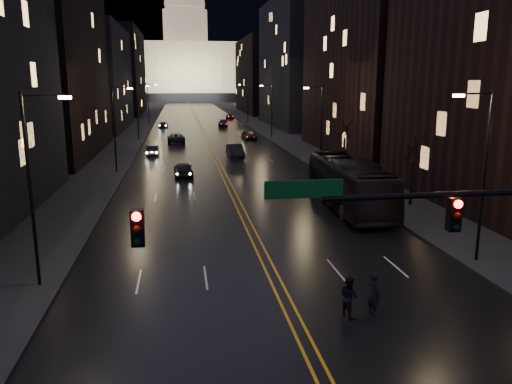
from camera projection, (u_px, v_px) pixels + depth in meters
name	position (u px, v px, depth m)	size (l,w,h in m)	color
road	(195.00, 115.00, 140.66)	(20.00, 320.00, 0.02)	black
sidewalk_left	(144.00, 116.00, 138.58)	(8.00, 320.00, 0.16)	black
sidewalk_right	(244.00, 115.00, 142.70)	(8.00, 320.00, 0.16)	black
center_line	(195.00, 115.00, 140.65)	(0.62, 320.00, 0.01)	orange
building_left_mid	(40.00, 43.00, 61.19)	(12.00, 30.00, 28.00)	black
building_left_far	(93.00, 78.00, 98.73)	(12.00, 34.00, 20.00)	black
building_left_dist	(120.00, 72.00, 144.63)	(12.00, 40.00, 24.00)	black
building_right_tall	(380.00, 3.00, 62.41)	(12.00, 30.00, 38.00)	black
building_right_mid	(300.00, 64.00, 104.25)	(12.00, 34.00, 26.00)	black
building_right_dist	(263.00, 76.00, 151.01)	(12.00, 40.00, 22.00)	black
mountain_ridge	(236.00, 6.00, 373.74)	(520.00, 60.00, 130.00)	black
capitol	(186.00, 66.00, 252.76)	(90.00, 50.00, 58.50)	black
streetlamp_right_near	(482.00, 168.00, 25.33)	(2.13, 0.25, 9.00)	black
streetlamp_left_near	(34.00, 180.00, 22.15)	(2.13, 0.25, 9.00)	black
streetlamp_right_mid	(320.00, 122.00, 54.28)	(2.13, 0.25, 9.00)	black
streetlamp_left_mid	(116.00, 124.00, 51.10)	(2.13, 0.25, 9.00)	black
streetlamp_right_far	(271.00, 108.00, 83.24)	(2.13, 0.25, 9.00)	black
streetlamp_left_far	(138.00, 109.00, 80.06)	(2.13, 0.25, 9.00)	black
streetlamp_right_dist	(247.00, 101.00, 112.19)	(2.13, 0.25, 9.00)	black
streetlamp_left_dist	(149.00, 102.00, 109.01)	(2.13, 0.25, 9.00)	black
tree_right_mid	(414.00, 148.00, 37.35)	(2.40, 2.40, 6.65)	black
tree_right_far	(345.00, 128.00, 52.79)	(2.40, 2.40, 6.65)	black
bus	(349.00, 184.00, 37.41)	(3.14, 13.42, 3.74)	black
oncoming_car_a	(183.00, 169.00, 49.98)	(1.81, 4.51, 1.54)	black
oncoming_car_b	(153.00, 151.00, 64.23)	(1.45, 4.16, 1.37)	black
oncoming_car_c	(176.00, 138.00, 77.32)	(2.62, 5.68, 1.58)	black
oncoming_car_d	(163.00, 125.00, 102.83)	(1.81, 4.46, 1.29)	black
receding_car_a	(235.00, 151.00, 62.90)	(1.76, 5.06, 1.67)	black
receding_car_b	(249.00, 135.00, 81.41)	(1.90, 4.73, 1.61)	black
receding_car_c	(223.00, 123.00, 105.27)	(2.05, 5.04, 1.46)	black
receding_car_d	(230.00, 116.00, 128.01)	(2.07, 4.49, 1.25)	black
pedestrian_a	(374.00, 294.00, 20.30)	(0.68, 0.45, 1.86)	black
pedestrian_b	(349.00, 297.00, 20.15)	(0.85, 0.46, 1.74)	black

